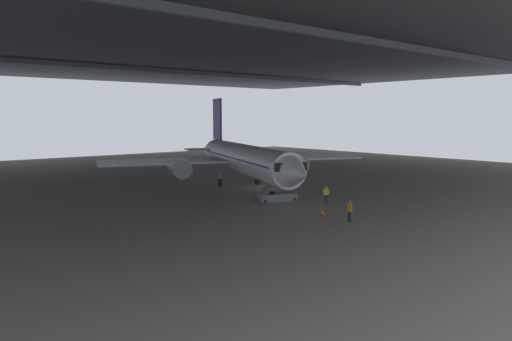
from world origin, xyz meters
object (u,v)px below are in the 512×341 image
at_px(traffic_cone_orange, 323,211).
at_px(airplane_main, 243,159).
at_px(crew_worker_near_nose, 350,210).
at_px(boarding_stairs, 278,193).
at_px(crew_worker_by_stairs, 326,194).
at_px(baggage_tug, 281,175).

bearing_deg(traffic_cone_orange, airplane_main, 74.35).
relative_size(crew_worker_near_nose, traffic_cone_orange, 2.76).
bearing_deg(boarding_stairs, crew_worker_by_stairs, -58.74).
height_order(crew_worker_near_nose, traffic_cone_orange, crew_worker_near_nose).
xyz_separation_m(boarding_stairs, crew_worker_by_stairs, (2.40, -3.96, 0.19)).
distance_m(crew_worker_near_nose, baggage_tug, 25.29).
bearing_deg(airplane_main, crew_worker_near_nose, -104.30).
bearing_deg(baggage_tug, boarding_stairs, -134.27).
height_order(crew_worker_by_stairs, traffic_cone_orange, crew_worker_by_stairs).
distance_m(crew_worker_near_nose, traffic_cone_orange, 3.15).
relative_size(crew_worker_by_stairs, traffic_cone_orange, 2.64).
bearing_deg(crew_worker_near_nose, airplane_main, 75.70).
relative_size(boarding_stairs, crew_worker_by_stairs, 2.79).
xyz_separation_m(boarding_stairs, crew_worker_near_nose, (-2.15, -10.41, 0.23)).
xyz_separation_m(boarding_stairs, traffic_cone_orange, (-1.78, -7.35, -0.42)).
bearing_deg(airplane_main, traffic_cone_orange, -105.65).
xyz_separation_m(airplane_main, crew_worker_by_stairs, (-0.31, -12.62, -2.35)).
xyz_separation_m(crew_worker_near_nose, traffic_cone_orange, (0.38, 3.06, -0.65)).
height_order(boarding_stairs, baggage_tug, boarding_stairs).
bearing_deg(baggage_tug, crew_worker_by_stairs, -119.36).
height_order(airplane_main, boarding_stairs, airplane_main).
xyz_separation_m(airplane_main, crew_worker_near_nose, (-4.86, -19.07, -2.30)).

